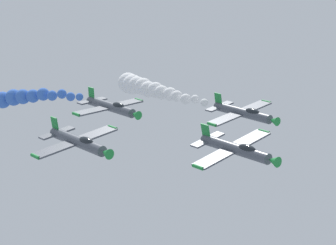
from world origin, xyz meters
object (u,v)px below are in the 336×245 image
object	(u,v)px
airplane_right_inner	(78,142)
airplane_lead	(236,149)
airplane_left_inner	(243,113)
airplane_left_outer	(111,107)

from	to	relation	value
airplane_right_inner	airplane_lead	bearing A→B (deg)	136.65
airplane_left_inner	airplane_right_inner	world-z (taller)	airplane_right_inner
airplane_lead	airplane_left_inner	distance (m)	16.12
airplane_right_inner	airplane_left_outer	size ratio (longest dim) A/B	1.00
airplane_left_inner	airplane_left_outer	xyz separation A→B (m)	(11.89, -10.63, 0.53)
airplane_left_inner	airplane_right_inner	size ratio (longest dim) A/B	1.00
airplane_left_outer	airplane_left_inner	bearing A→B (deg)	138.20
airplane_left_inner	airplane_left_outer	bearing A→B (deg)	-41.80
airplane_right_inner	airplane_left_outer	distance (m)	15.68
airplane_lead	airplane_left_inner	xyz separation A→B (m)	(-11.84, -10.94, -0.17)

